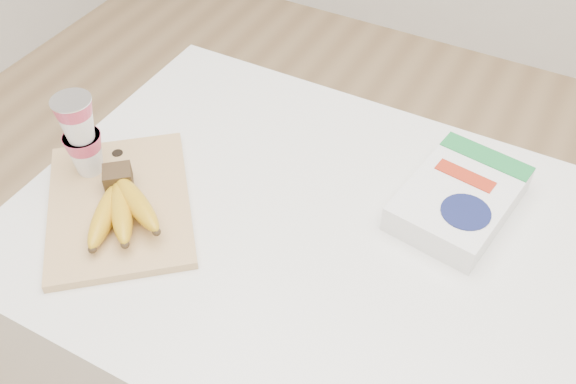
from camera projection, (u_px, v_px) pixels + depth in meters
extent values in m
cube|color=white|center=(331.00, 369.00, 1.35)|extent=(1.11, 0.74, 0.84)
cube|color=tan|center=(120.00, 204.00, 1.10)|extent=(0.39, 0.40, 0.02)
cube|color=#382816|center=(118.00, 177.00, 1.11)|extent=(0.07, 0.06, 0.03)
ellipsoid|color=gold|center=(106.00, 214.00, 1.05)|extent=(0.10, 0.16, 0.05)
sphere|color=#382816|center=(92.00, 249.00, 1.00)|extent=(0.01, 0.01, 0.01)
ellipsoid|color=gold|center=(121.00, 210.00, 1.05)|extent=(0.14, 0.14, 0.05)
sphere|color=#382816|center=(125.00, 245.00, 1.00)|extent=(0.01, 0.01, 0.01)
ellipsoid|color=gold|center=(137.00, 203.00, 1.05)|extent=(0.16, 0.11, 0.05)
sphere|color=#382816|center=(157.00, 232.00, 1.01)|extent=(0.01, 0.01, 0.01)
cylinder|color=silver|center=(70.00, 100.00, 1.04)|extent=(0.07, 0.07, 0.00)
cube|color=white|center=(459.00, 199.00, 1.09)|extent=(0.20, 0.26, 0.05)
cube|color=#1B7D38|center=(487.00, 156.00, 1.13)|extent=(0.17, 0.07, 0.00)
cylinder|color=#131A48|center=(466.00, 212.00, 1.03)|extent=(0.09, 0.09, 0.00)
cube|color=#AF2914|center=(465.00, 176.00, 1.09)|extent=(0.11, 0.04, 0.00)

